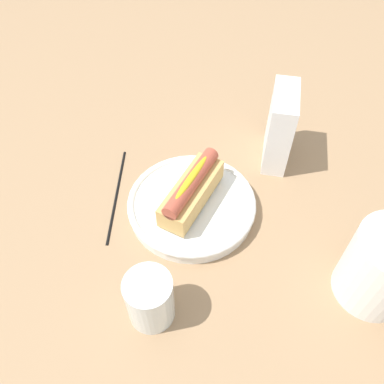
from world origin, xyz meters
The scene contains 7 objects.
ground_plane centered at (0.00, 0.00, 0.00)m, with size 2.40×2.40×0.00m, color #9E7A56.
serving_bowl centered at (0.00, 0.01, 0.02)m, with size 0.23×0.23×0.03m.
hotdog_front centered at (0.00, 0.01, 0.06)m, with size 0.15×0.07×0.06m.
water_glass centered at (0.20, 0.02, 0.04)m, with size 0.07×0.07×0.09m.
paper_towel_roll centered at (0.04, 0.32, 0.07)m, with size 0.11×0.11×0.13m.
napkin_box centered at (-0.19, 0.11, 0.07)m, with size 0.11×0.04×0.15m, color white.
chopstick_near centered at (0.02, -0.13, 0.00)m, with size 0.01×0.01×0.22m, color black.
Camera 1 is at (0.39, 0.16, 0.56)m, focal length 36.52 mm.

